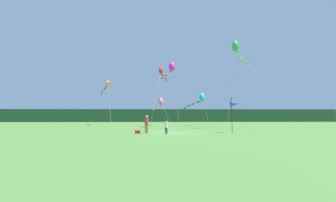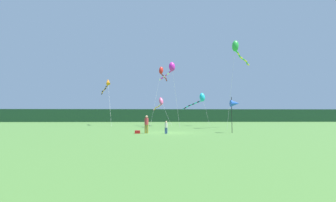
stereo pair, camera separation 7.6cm
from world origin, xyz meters
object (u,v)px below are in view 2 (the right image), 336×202
at_px(kite_rainbow, 160,102).
at_px(cooler_box, 137,132).
at_px(kite_green, 236,48).
at_px(kite_orange, 107,84).
at_px(kite_magenta, 171,68).
at_px(person_child, 166,127).
at_px(person_adult, 146,123).
at_px(kite_red, 162,71).
at_px(banner_flag_pole, 235,104).
at_px(kite_cyan, 200,99).

bearing_deg(kite_rainbow, cooler_box, -97.35).
relative_size(kite_green, kite_orange, 1.19).
bearing_deg(kite_magenta, person_child, -95.17).
xyz_separation_m(person_child, cooler_box, (-2.83, 0.37, -0.55)).
relative_size(person_adult, kite_magenta, 0.18).
xyz_separation_m(cooler_box, kite_red, (2.41, 18.39, 9.96)).
distance_m(person_adult, cooler_box, 1.24).
xyz_separation_m(person_child, kite_orange, (-10.78, 19.70, 7.18)).
relative_size(banner_flag_pole, kite_cyan, 0.49).
distance_m(kite_rainbow, kite_cyan, 7.28).
distance_m(kite_red, kite_magenta, 7.46).
bearing_deg(cooler_box, kite_red, 82.54).
bearing_deg(cooler_box, banner_flag_pole, 2.27).
bearing_deg(person_child, kite_rainbow, 92.05).
xyz_separation_m(kite_orange, kite_cyan, (17.41, -2.30, -2.95)).
bearing_deg(person_adult, cooler_box, -163.57).
xyz_separation_m(kite_rainbow, kite_magenta, (1.67, -5.99, 4.93)).
distance_m(person_adult, kite_cyan, 19.26).
bearing_deg(kite_green, kite_rainbow, 139.81).
bearing_deg(person_child, kite_orange, 118.69).
height_order(kite_green, kite_magenta, kite_green).
height_order(cooler_box, kite_orange, kite_orange).
bearing_deg(cooler_box, kite_cyan, 60.97).
distance_m(kite_cyan, kite_magenta, 9.17).
height_order(kite_rainbow, kite_orange, kite_orange).
distance_m(person_adult, kite_rainbow, 17.23).
relative_size(kite_green, kite_cyan, 1.64).
xyz_separation_m(person_child, kite_magenta, (1.04, 11.50, 8.46)).
xyz_separation_m(person_adult, kite_cyan, (8.59, 16.79, 3.92)).
bearing_deg(kite_cyan, person_child, -110.84).
height_order(cooler_box, banner_flag_pole, banner_flag_pole).
bearing_deg(cooler_box, kite_magenta, 70.81).
bearing_deg(kite_green, kite_red, 135.57).
relative_size(cooler_box, kite_green, 0.04).
relative_size(kite_orange, kite_cyan, 1.38).
relative_size(kite_cyan, kite_magenta, 0.75).
relative_size(kite_red, kite_green, 0.89).
bearing_deg(kite_magenta, kite_cyan, 46.60).
xyz_separation_m(banner_flag_pole, kite_magenta, (-6.09, 10.74, 6.16)).
height_order(person_adult, kite_red, kite_red).
distance_m(kite_green, kite_rainbow, 15.84).
bearing_deg(cooler_box, person_adult, 16.43).
xyz_separation_m(person_adult, kite_red, (1.54, 18.13, 9.11)).
bearing_deg(kite_red, person_adult, -94.85).
height_order(kite_red, kite_rainbow, kite_red).
bearing_deg(banner_flag_pole, kite_green, 68.33).
bearing_deg(kite_red, kite_magenta, -78.56).
bearing_deg(kite_cyan, banner_flag_pole, -88.28).
xyz_separation_m(person_adult, cooler_box, (-0.87, -0.26, -0.85)).
bearing_deg(person_adult, banner_flag_pole, 0.88).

